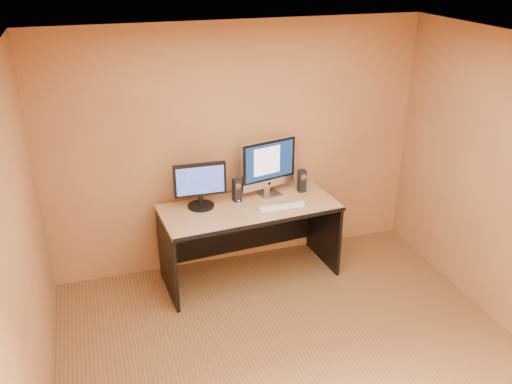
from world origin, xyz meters
The scene contains 12 objects.
floor centered at (0.00, 0.00, 0.00)m, with size 4.00×4.00×0.00m, color brown.
walls centered at (0.00, 0.00, 1.30)m, with size 4.00×4.00×2.60m, color #9E713F, non-canonical shape.
ceiling centered at (0.00, 0.00, 2.60)m, with size 4.00×4.00×0.00m, color white.
desk centered at (0.00, 1.57, 0.41)m, with size 1.78×0.78×0.82m, color tan, non-canonical shape.
imac centered at (0.29, 1.77, 1.13)m, with size 0.64×0.23×0.61m, color silver, non-canonical shape.
second_monitor centered at (-0.47, 1.71, 1.06)m, with size 0.53×0.27×0.47m, color black, non-canonical shape.
speaker_left centered at (-0.08, 1.73, 0.95)m, with size 0.08×0.08×0.25m, color black, non-canonical shape.
speaker_right centered at (0.64, 1.75, 0.95)m, with size 0.08×0.08×0.25m, color black, non-canonical shape.
keyboard centered at (0.30, 1.43, 0.83)m, with size 0.48×0.13×0.02m, color silver.
mouse centered at (0.52, 1.45, 0.84)m, with size 0.06×0.11×0.04m, color silver.
cable_a centered at (0.32, 1.85, 0.83)m, with size 0.01×0.01×0.25m, color black.
cable_b centered at (0.27, 1.89, 0.83)m, with size 0.01×0.01×0.20m, color black.
Camera 1 is at (-1.43, -3.15, 3.24)m, focal length 38.00 mm.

